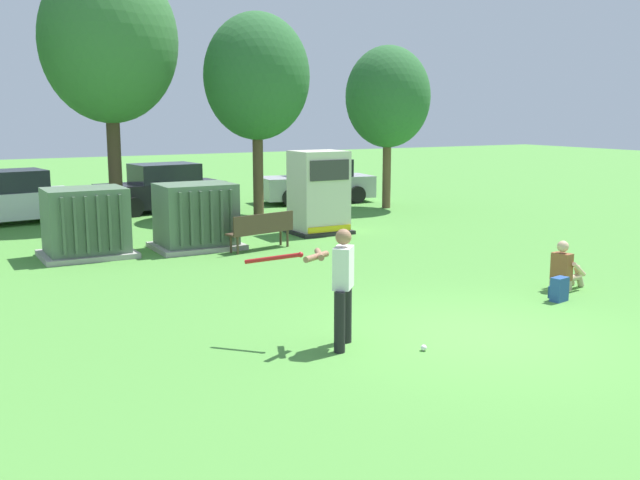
{
  "coord_description": "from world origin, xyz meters",
  "views": [
    {
      "loc": [
        -7.47,
        -8.36,
        3.38
      ],
      "look_at": [
        -0.88,
        3.5,
        1.0
      ],
      "focal_mm": 41.32,
      "sensor_mm": 36.0,
      "label": 1
    }
  ],
  "objects_px": {
    "transformer_mid_west": "(196,217)",
    "parked_car_left_of_center": "(162,189)",
    "generator_enclosure": "(319,193)",
    "sports_ball": "(424,348)",
    "transformer_west": "(86,223)",
    "parked_car_right_of_center": "(317,182)",
    "seated_spectator": "(565,270)",
    "parked_car_leftmost": "(5,199)",
    "batter": "(339,281)",
    "park_bench": "(262,229)",
    "backpack": "(559,289)"
  },
  "relations": [
    {
      "from": "batter",
      "to": "parked_car_right_of_center",
      "type": "bearing_deg",
      "value": 62.24
    },
    {
      "from": "transformer_mid_west",
      "to": "park_bench",
      "type": "xyz_separation_m",
      "value": [
        1.32,
        -1.01,
        -0.25
      ]
    },
    {
      "from": "parked_car_left_of_center",
      "to": "parked_car_right_of_center",
      "type": "relative_size",
      "value": 0.99
    },
    {
      "from": "transformer_mid_west",
      "to": "parked_car_leftmost",
      "type": "distance_m",
      "value": 7.62
    },
    {
      "from": "generator_enclosure",
      "to": "batter",
      "type": "relative_size",
      "value": 1.32
    },
    {
      "from": "transformer_mid_west",
      "to": "sports_ball",
      "type": "bearing_deg",
      "value": -89.28
    },
    {
      "from": "parked_car_leftmost",
      "to": "park_bench",
      "type": "bearing_deg",
      "value": -56.87
    },
    {
      "from": "parked_car_left_of_center",
      "to": "parked_car_right_of_center",
      "type": "xyz_separation_m",
      "value": [
        5.83,
        -0.38,
        0.0
      ]
    },
    {
      "from": "transformer_mid_west",
      "to": "parked_car_left_of_center",
      "type": "distance_m",
      "value": 7.31
    },
    {
      "from": "parked_car_left_of_center",
      "to": "sports_ball",
      "type": "bearing_deg",
      "value": -94.31
    },
    {
      "from": "sports_ball",
      "to": "backpack",
      "type": "height_order",
      "value": "backpack"
    },
    {
      "from": "transformer_west",
      "to": "seated_spectator",
      "type": "distance_m",
      "value": 10.68
    },
    {
      "from": "transformer_west",
      "to": "generator_enclosure",
      "type": "xyz_separation_m",
      "value": [
        6.41,
        0.32,
        0.35
      ]
    },
    {
      "from": "transformer_mid_west",
      "to": "parked_car_right_of_center",
      "type": "bearing_deg",
      "value": 43.47
    },
    {
      "from": "park_bench",
      "to": "backpack",
      "type": "relative_size",
      "value": 4.19
    },
    {
      "from": "sports_ball",
      "to": "backpack",
      "type": "distance_m",
      "value": 3.98
    },
    {
      "from": "transformer_mid_west",
      "to": "generator_enclosure",
      "type": "height_order",
      "value": "generator_enclosure"
    },
    {
      "from": "transformer_mid_west",
      "to": "batter",
      "type": "distance_m",
      "value": 8.48
    },
    {
      "from": "batter",
      "to": "transformer_mid_west",
      "type": "bearing_deg",
      "value": 84.26
    },
    {
      "from": "generator_enclosure",
      "to": "backpack",
      "type": "relative_size",
      "value": 5.23
    },
    {
      "from": "transformer_west",
      "to": "transformer_mid_west",
      "type": "relative_size",
      "value": 1.0
    },
    {
      "from": "batter",
      "to": "parked_car_left_of_center",
      "type": "bearing_deg",
      "value": 82.0
    },
    {
      "from": "generator_enclosure",
      "to": "parked_car_right_of_center",
      "type": "height_order",
      "value": "generator_enclosure"
    },
    {
      "from": "batter",
      "to": "backpack",
      "type": "distance_m",
      "value": 4.86
    },
    {
      "from": "park_bench",
      "to": "parked_car_right_of_center",
      "type": "bearing_deg",
      "value": 53.15
    },
    {
      "from": "sports_ball",
      "to": "backpack",
      "type": "bearing_deg",
      "value": 15.71
    },
    {
      "from": "transformer_mid_west",
      "to": "seated_spectator",
      "type": "height_order",
      "value": "transformer_mid_west"
    },
    {
      "from": "sports_ball",
      "to": "transformer_west",
      "type": "bearing_deg",
      "value": 106.15
    },
    {
      "from": "parked_car_leftmost",
      "to": "parked_car_right_of_center",
      "type": "bearing_deg",
      "value": 0.7
    },
    {
      "from": "generator_enclosure",
      "to": "park_bench",
      "type": "height_order",
      "value": "generator_enclosure"
    },
    {
      "from": "transformer_west",
      "to": "parked_car_right_of_center",
      "type": "distance_m",
      "value": 11.79
    },
    {
      "from": "generator_enclosure",
      "to": "parked_car_leftmost",
      "type": "xyz_separation_m",
      "value": [
        -7.49,
        6.11,
        -0.38
      ]
    },
    {
      "from": "seated_spectator",
      "to": "parked_car_leftmost",
      "type": "relative_size",
      "value": 0.22
    },
    {
      "from": "transformer_west",
      "to": "seated_spectator",
      "type": "bearing_deg",
      "value": -46.66
    },
    {
      "from": "transformer_mid_west",
      "to": "batter",
      "type": "height_order",
      "value": "batter"
    },
    {
      "from": "transformer_mid_west",
      "to": "backpack",
      "type": "height_order",
      "value": "transformer_mid_west"
    },
    {
      "from": "backpack",
      "to": "parked_car_left_of_center",
      "type": "xyz_separation_m",
      "value": [
        -2.59,
        15.3,
        0.54
      ]
    },
    {
      "from": "sports_ball",
      "to": "parked_car_leftmost",
      "type": "distance_m",
      "value": 16.33
    },
    {
      "from": "parked_car_leftmost",
      "to": "transformer_west",
      "type": "bearing_deg",
      "value": -80.53
    },
    {
      "from": "seated_spectator",
      "to": "parked_car_right_of_center",
      "type": "relative_size",
      "value": 0.22
    },
    {
      "from": "transformer_west",
      "to": "parked_car_left_of_center",
      "type": "bearing_deg",
      "value": 60.29
    },
    {
      "from": "park_bench",
      "to": "sports_ball",
      "type": "distance_m",
      "value": 8.29
    },
    {
      "from": "transformer_mid_west",
      "to": "sports_ball",
      "type": "xyz_separation_m",
      "value": [
        0.11,
        -9.19,
        -0.74
      ]
    },
    {
      "from": "transformer_west",
      "to": "seated_spectator",
      "type": "height_order",
      "value": "transformer_west"
    },
    {
      "from": "sports_ball",
      "to": "parked_car_leftmost",
      "type": "bearing_deg",
      "value": 103.48
    },
    {
      "from": "seated_spectator",
      "to": "parked_car_left_of_center",
      "type": "relative_size",
      "value": 0.22
    },
    {
      "from": "transformer_west",
      "to": "parked_car_left_of_center",
      "type": "distance_m",
      "value": 8.0
    },
    {
      "from": "park_bench",
      "to": "generator_enclosure",
      "type": "bearing_deg",
      "value": 32.38
    },
    {
      "from": "backpack",
      "to": "parked_car_leftmost",
      "type": "height_order",
      "value": "parked_car_leftmost"
    },
    {
      "from": "transformer_mid_west",
      "to": "parked_car_leftmost",
      "type": "bearing_deg",
      "value": 118.94
    }
  ]
}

